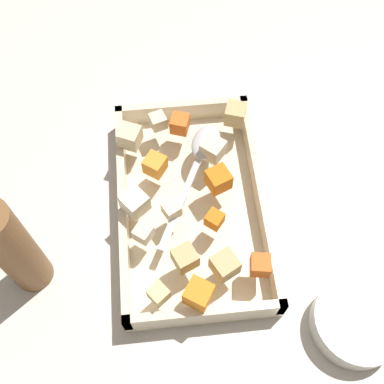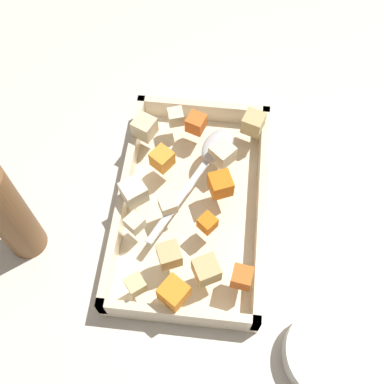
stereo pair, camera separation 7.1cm
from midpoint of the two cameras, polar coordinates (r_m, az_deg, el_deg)
ground_plane at (r=0.76m, az=2.02°, el=-3.35°), size 4.00×4.00×0.00m
baking_dish at (r=0.76m, az=2.69°, el=-1.99°), size 0.37×0.23×0.05m
carrot_chunk_mid_left at (r=0.69m, az=4.81°, el=-4.00°), size 0.03×0.03×0.02m
carrot_chunk_under_handle at (r=0.66m, az=9.08°, el=-10.32°), size 0.03×0.03×0.03m
carrot_chunk_heap_side at (r=0.74m, az=-0.84°, el=3.75°), size 0.04×0.04×0.03m
carrot_chunk_corner_nw at (r=0.78m, az=3.48°, el=7.98°), size 0.04×0.04×0.03m
carrot_chunk_heap_top at (r=0.72m, az=6.27°, el=0.64°), size 0.04×0.04×0.03m
carrot_chunk_corner_ne at (r=0.65m, az=0.67°, el=-12.23°), size 0.05×0.05×0.03m
potato_chunk_back_center at (r=0.78m, az=9.94°, el=7.93°), size 0.04×0.04×0.03m
potato_chunk_near_right at (r=0.66m, az=-3.64°, el=-11.32°), size 0.03×0.03×0.02m
potato_chunk_near_left at (r=0.66m, az=4.85°, el=-9.59°), size 0.04×0.04×0.03m
potato_chunk_near_spoon at (r=0.70m, az=-0.02°, el=-1.89°), size 0.03×0.03×0.02m
potato_chunk_far_right at (r=0.77m, az=-3.07°, el=7.52°), size 0.04×0.04×0.03m
potato_chunk_far_left at (r=0.69m, az=-3.94°, el=-3.98°), size 0.03×0.03×0.02m
potato_chunk_center at (r=0.66m, az=0.33°, el=-7.85°), size 0.04×0.04×0.03m
potato_chunk_corner_se at (r=0.74m, az=6.40°, el=4.33°), size 0.04×0.04×0.03m
parsnip_chunk_front_center at (r=0.79m, az=0.63°, el=8.77°), size 0.03×0.03×0.02m
parsnip_chunk_mid_right at (r=0.70m, az=-4.18°, el=-0.48°), size 0.05×0.05×0.03m
serving_spoon at (r=0.75m, az=5.26°, el=4.58°), size 0.22×0.12×0.02m
pepper_mill at (r=0.69m, az=-18.52°, el=-2.75°), size 0.06×0.06×0.22m
small_prep_bowl at (r=0.72m, az=19.03°, el=-18.25°), size 0.12×0.12×0.04m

